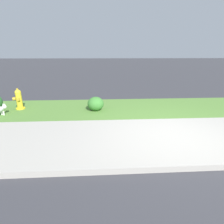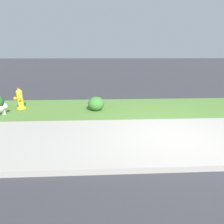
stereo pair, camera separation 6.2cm
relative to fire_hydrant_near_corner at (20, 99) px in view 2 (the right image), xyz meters
name	(u,v)px [view 2 (the right image)]	position (x,y,z in m)	size (l,w,h in m)	color
ground_plane	(175,137)	(4.92, -2.55, -0.38)	(120.00, 120.00, 0.00)	#38383D
sidewalk_pavement	(175,137)	(4.92, -2.55, -0.37)	(18.00, 2.42, 0.01)	#ADA89E
grass_verge	(150,107)	(4.92, -0.07, -0.37)	(18.00, 2.56, 0.01)	#568438
street_curb	(203,166)	(4.92, -3.84, -0.32)	(18.00, 0.16, 0.12)	#ADA89E
fire_hydrant_near_corner	(20,99)	(0.00, 0.00, 0.00)	(0.37, 0.39, 0.78)	yellow
small_white_dog	(1,109)	(-0.32, -0.72, -0.15)	(0.31, 0.44, 0.39)	white
shrub_bush_mid_verge	(96,104)	(2.84, -0.32, -0.13)	(0.59, 0.59, 0.50)	#3D7F33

